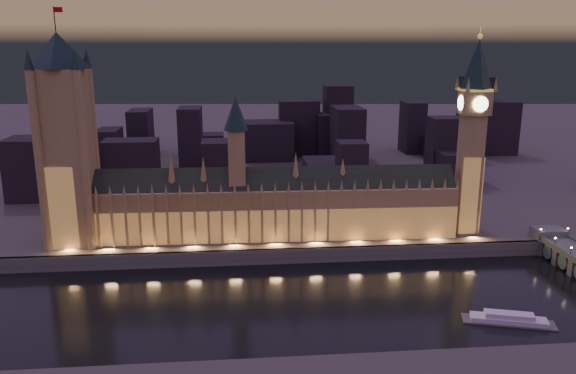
{
  "coord_description": "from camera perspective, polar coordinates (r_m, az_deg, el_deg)",
  "views": [
    {
      "loc": [
        -21.22,
        -235.36,
        112.72
      ],
      "look_at": [
        5.0,
        55.0,
        38.0
      ],
      "focal_mm": 35.0,
      "sensor_mm": 36.0,
      "label": 1
    }
  ],
  "objects": [
    {
      "name": "palace_of_westminster",
      "position": [
        309.93,
        -1.59,
        -1.81
      ],
      "size": [
        202.0,
        24.35,
        78.0
      ],
      "color": "olive",
      "rests_on": "north_bank"
    },
    {
      "name": "ground_plane",
      "position": [
        261.83,
        -0.01,
        -11.13
      ],
      "size": [
        2000.0,
        2000.0,
        0.0
      ],
      "primitive_type": "plane",
      "color": "black",
      "rests_on": "ground"
    },
    {
      "name": "elizabeth_tower",
      "position": [
        326.79,
        18.3,
        6.38
      ],
      "size": [
        18.0,
        18.0,
        113.44
      ],
      "color": "olive",
      "rests_on": "north_bank"
    },
    {
      "name": "river_boat",
      "position": [
        256.33,
        21.52,
        -12.41
      ],
      "size": [
        38.04,
        18.62,
        4.5
      ],
      "color": "#444B47",
      "rests_on": "ground"
    },
    {
      "name": "embankment_wall",
      "position": [
        297.74,
        -0.72,
        -7.04
      ],
      "size": [
        2000.0,
        2.5,
        8.0
      ],
      "primitive_type": "cube",
      "color": "#444B47",
      "rests_on": "ground"
    },
    {
      "name": "north_bank",
      "position": [
        763.44,
        -3.53,
        6.16
      ],
      "size": [
        2000.0,
        960.0,
        8.0
      ],
      "primitive_type": "cube",
      "color": "#464933",
      "rests_on": "ground"
    },
    {
      "name": "city_backdrop",
      "position": [
        493.6,
        1.0,
        4.83
      ],
      "size": [
        459.29,
        215.63,
        82.1
      ],
      "color": "black",
      "rests_on": "north_bank"
    },
    {
      "name": "victoria_tower",
      "position": [
        313.36,
        -21.66,
        5.29
      ],
      "size": [
        31.68,
        31.68,
        122.35
      ],
      "color": "olive",
      "rests_on": "north_bank"
    }
  ]
}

